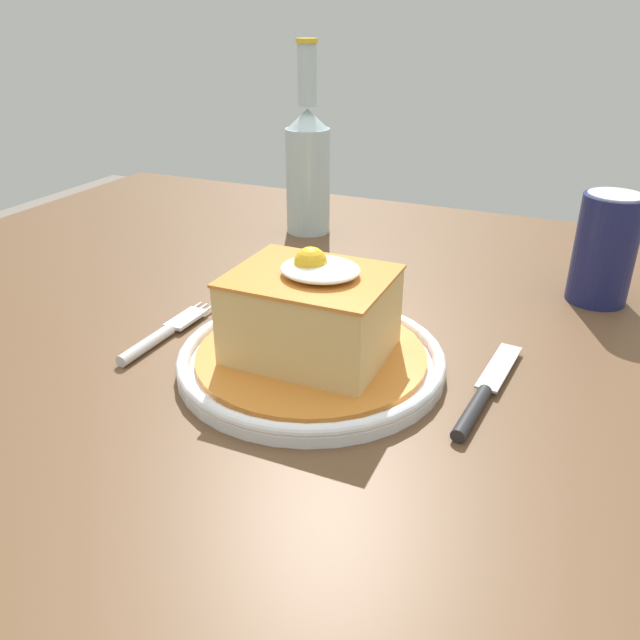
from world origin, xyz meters
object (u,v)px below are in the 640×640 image
(main_plate, at_px, (311,359))
(fork, at_px, (160,336))
(soda_can, at_px, (605,249))
(beer_bottle_clear, at_px, (308,165))
(knife, at_px, (480,398))

(main_plate, height_order, fork, main_plate)
(main_plate, relative_size, soda_can, 1.99)
(soda_can, relative_size, beer_bottle_clear, 0.47)
(knife, relative_size, beer_bottle_clear, 0.62)
(main_plate, distance_m, beer_bottle_clear, 0.41)
(main_plate, bearing_deg, soda_can, 49.07)
(main_plate, height_order, beer_bottle_clear, beer_bottle_clear)
(knife, height_order, beer_bottle_clear, beer_bottle_clear)
(knife, bearing_deg, fork, -177.17)
(beer_bottle_clear, bearing_deg, soda_can, -13.20)
(main_plate, relative_size, beer_bottle_clear, 0.93)
(soda_can, bearing_deg, main_plate, -130.93)
(fork, height_order, beer_bottle_clear, beer_bottle_clear)
(main_plate, relative_size, fork, 1.75)
(fork, relative_size, knife, 0.85)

